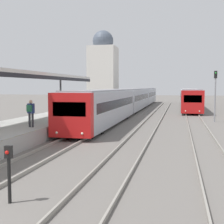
# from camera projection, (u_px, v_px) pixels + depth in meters

# --- Properties ---
(person_on_platform) EXTENTS (0.40, 0.40, 1.66)m
(person_on_platform) POSITION_uv_depth(u_px,v_px,m) (31.00, 111.00, 19.03)
(person_on_platform) COLOR #2D2D33
(person_on_platform) RESTS_ON station_platform
(train_near) EXTENTS (2.71, 51.76, 3.11)m
(train_near) POSITION_uv_depth(u_px,v_px,m) (133.00, 98.00, 43.94)
(train_near) COLOR red
(train_near) RESTS_ON ground_plane
(train_far) EXTENTS (2.63, 34.41, 3.06)m
(train_far) POSITION_uv_depth(u_px,v_px,m) (189.00, 97.00, 52.56)
(train_far) COLOR red
(train_far) RESTS_ON ground_plane
(signal_post_near) EXTENTS (0.20, 0.21, 1.68)m
(signal_post_near) POSITION_uv_depth(u_px,v_px,m) (9.00, 167.00, 8.92)
(signal_post_near) COLOR black
(signal_post_near) RESTS_ON ground_plane
(signal_mast_far) EXTENTS (0.28, 0.29, 4.87)m
(signal_mast_far) POSITION_uv_depth(u_px,v_px,m) (215.00, 90.00, 29.58)
(signal_mast_far) COLOR gray
(signal_mast_far) RESTS_ON ground_plane
(distant_domed_building) EXTENTS (4.88, 4.88, 13.56)m
(distant_domed_building) POSITION_uv_depth(u_px,v_px,m) (103.00, 70.00, 56.99)
(distant_domed_building) COLOR silver
(distant_domed_building) RESTS_ON ground_plane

